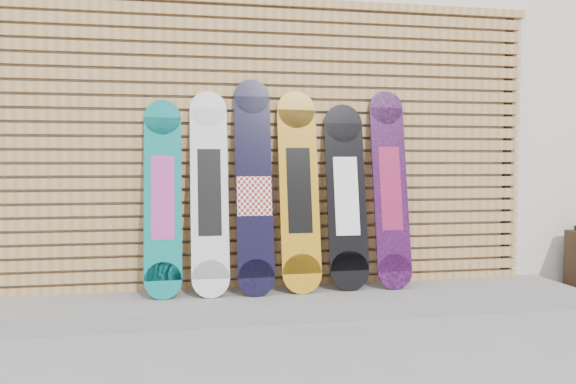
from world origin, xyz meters
The scene contains 10 objects.
ground centered at (0.00, 0.00, 0.00)m, with size 80.00×80.00×0.00m, color gray.
building centered at (0.50, 3.50, 1.80)m, with size 12.00×5.00×3.60m, color beige.
concrete_step centered at (-0.15, 0.68, 0.06)m, with size 4.60×0.70×0.12m, color slate.
slat_wall centered at (-0.15, 0.97, 1.21)m, with size 4.26×0.08×2.29m.
snowboard_0 centered at (-0.90, 0.80, 0.82)m, with size 0.26×0.30×1.40m.
snowboard_1 centered at (-0.57, 0.79, 0.85)m, with size 0.27×0.32×1.47m.
snowboard_2 centered at (-0.25, 0.78, 0.89)m, with size 0.26×0.33×1.56m.
snowboard_3 centered at (0.08, 0.79, 0.86)m, with size 0.29×0.31×1.48m.
snowboard_4 centered at (0.44, 0.81, 0.81)m, with size 0.30×0.28×1.39m.
snowboard_5 centered at (0.79, 0.80, 0.87)m, with size 0.27×0.29×1.50m.
Camera 1 is at (-0.74, -3.24, 1.06)m, focal length 35.00 mm.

